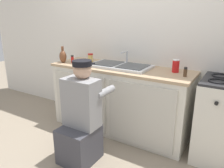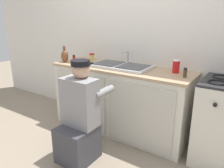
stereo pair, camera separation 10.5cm
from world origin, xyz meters
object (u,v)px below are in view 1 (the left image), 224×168
object	(u,v)px
sink_double_basin	(120,66)
vase_decorative	(63,56)
condiment_jar	(90,58)
plumber_person	(81,121)
spice_bottle_red	(72,59)
spice_bottle_pepper	(185,72)
soda_cup_red	(176,66)

from	to	relation	value
sink_double_basin	vase_decorative	distance (m)	0.85
vase_decorative	condiment_jar	xyz separation A→B (m)	(0.33, 0.20, -0.03)
plumber_person	vase_decorative	world-z (taller)	vase_decorative
vase_decorative	spice_bottle_red	bearing A→B (deg)	32.65
plumber_person	spice_bottle_pepper	world-z (taller)	plumber_person
plumber_person	spice_bottle_red	distance (m)	1.10
soda_cup_red	condiment_jar	bearing A→B (deg)	-176.88
spice_bottle_red	condiment_jar	distance (m)	0.26
sink_double_basin	condiment_jar	bearing A→B (deg)	176.56
spice_bottle_red	soda_cup_red	bearing A→B (deg)	7.98
spice_bottle_pepper	condiment_jar	xyz separation A→B (m)	(-1.34, 0.08, 0.01)
sink_double_basin	spice_bottle_pepper	xyz separation A→B (m)	(0.84, -0.05, 0.03)
sink_double_basin	soda_cup_red	world-z (taller)	sink_double_basin
spice_bottle_red	spice_bottle_pepper	size ratio (longest dim) A/B	1.00
plumber_person	soda_cup_red	size ratio (longest dim) A/B	7.26
vase_decorative	soda_cup_red	world-z (taller)	vase_decorative
plumber_person	condiment_jar	distance (m)	1.08
vase_decorative	spice_bottle_pepper	xyz separation A→B (m)	(1.67, 0.13, -0.04)
soda_cup_red	sink_double_basin	bearing A→B (deg)	-172.19
vase_decorative	soda_cup_red	size ratio (longest dim) A/B	1.51
sink_double_basin	spice_bottle_red	distance (m)	0.73
sink_double_basin	condiment_jar	world-z (taller)	sink_double_basin
sink_double_basin	condiment_jar	size ratio (longest dim) A/B	6.25
plumber_person	spice_bottle_red	size ratio (longest dim) A/B	10.52
spice_bottle_pepper	condiment_jar	world-z (taller)	condiment_jar
plumber_person	sink_double_basin	bearing A→B (deg)	88.14
sink_double_basin	soda_cup_red	distance (m)	0.70
spice_bottle_red	spice_bottle_pepper	world-z (taller)	same
plumber_person	spice_bottle_pepper	xyz separation A→B (m)	(0.87, 0.75, 0.49)
sink_double_basin	spice_bottle_red	xyz separation A→B (m)	(-0.72, -0.10, 0.03)
spice_bottle_red	soda_cup_red	xyz separation A→B (m)	(1.41, 0.20, 0.02)
spice_bottle_red	sink_double_basin	bearing A→B (deg)	8.15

